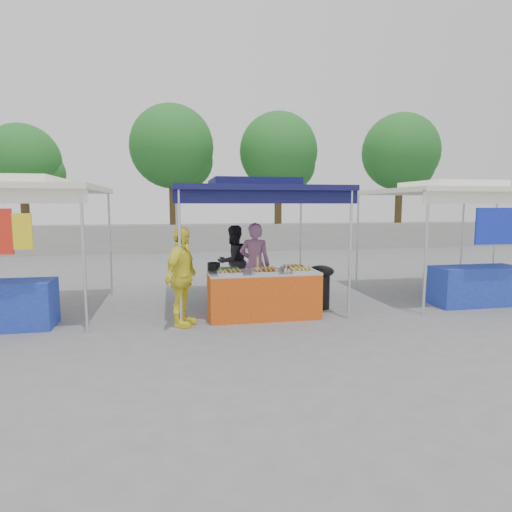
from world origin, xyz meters
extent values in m
plane|color=slate|center=(0.00, 0.00, 0.00)|extent=(80.00, 80.00, 0.00)
cube|color=gray|center=(0.00, 11.00, 0.60)|extent=(40.00, 0.25, 1.20)
cylinder|color=silver|center=(-1.50, -0.50, 1.15)|extent=(0.05, 0.05, 2.30)
cylinder|color=silver|center=(1.50, -0.50, 1.15)|extent=(0.05, 0.05, 2.30)
cylinder|color=silver|center=(-1.50, 2.50, 1.15)|extent=(0.05, 0.05, 2.30)
cylinder|color=silver|center=(1.50, 2.50, 1.15)|extent=(0.05, 0.05, 2.30)
cube|color=#12134B|center=(0.00, 1.00, 2.35)|extent=(3.20, 3.20, 0.10)
cube|color=#12134B|center=(0.00, 1.00, 2.48)|extent=(1.65, 1.65, 0.18)
cube|color=#12134B|center=(0.00, -0.50, 2.20)|extent=(3.20, 0.04, 0.25)
cylinder|color=silver|center=(-3.00, -0.50, 1.15)|extent=(0.05, 0.05, 2.30)
cylinder|color=silver|center=(-3.00, 2.50, 1.15)|extent=(0.05, 0.05, 2.30)
cube|color=white|center=(-4.50, 1.00, 2.35)|extent=(3.20, 3.20, 0.10)
cube|color=white|center=(-4.50, 1.00, 2.48)|extent=(1.65, 1.65, 0.18)
cube|color=yellow|center=(-3.95, -0.52, 1.65)|extent=(0.45, 0.04, 0.55)
cylinder|color=silver|center=(3.00, -0.50, 1.15)|extent=(0.05, 0.05, 2.30)
cylinder|color=silver|center=(3.00, 2.50, 1.15)|extent=(0.05, 0.05, 2.30)
cylinder|color=silver|center=(6.00, 2.50, 1.15)|extent=(0.05, 0.05, 2.30)
cube|color=white|center=(4.50, 1.00, 2.35)|extent=(3.20, 3.20, 0.10)
cube|color=white|center=(4.50, 1.00, 2.48)|extent=(1.65, 1.65, 0.18)
cube|color=white|center=(4.50, -0.50, 2.20)|extent=(3.20, 0.04, 0.25)
cube|color=#243EBD|center=(4.50, 0.00, 0.40)|extent=(1.80, 0.70, 0.80)
cube|color=#172BCB|center=(4.50, -0.52, 1.65)|extent=(1.00, 0.04, 0.70)
cylinder|color=silver|center=(7.00, 2.50, 1.15)|extent=(0.05, 0.05, 2.30)
cylinder|color=#4B391D|center=(-7.92, 12.88, 1.77)|extent=(0.36, 0.36, 3.53)
sphere|color=#246D26|center=(-7.92, 12.88, 3.93)|extent=(3.23, 3.23, 3.23)
sphere|color=#246D26|center=(-7.32, 13.08, 3.43)|extent=(2.22, 2.22, 2.22)
cylinder|color=#4B391D|center=(-1.52, 13.39, 2.15)|extent=(0.36, 0.36, 4.30)
sphere|color=#246D26|center=(-1.52, 13.39, 4.79)|extent=(3.93, 3.93, 3.93)
sphere|color=#246D26|center=(-0.92, 13.59, 4.18)|extent=(2.70, 2.70, 2.70)
cylinder|color=#4B391D|center=(3.63, 13.25, 2.10)|extent=(0.36, 0.36, 4.19)
sphere|color=#246D26|center=(3.63, 13.25, 4.67)|extent=(3.83, 3.83, 3.83)
sphere|color=#246D26|center=(4.23, 13.45, 4.07)|extent=(2.64, 2.64, 2.64)
cylinder|color=#4B391D|center=(9.97, 12.86, 2.13)|extent=(0.36, 0.36, 4.27)
sphere|color=#246D26|center=(9.97, 12.86, 4.75)|extent=(3.90, 3.90, 3.90)
sphere|color=#246D26|center=(10.57, 13.06, 4.14)|extent=(2.68, 2.68, 2.68)
cube|color=#E15214|center=(0.00, -0.10, 0.40)|extent=(2.00, 0.80, 0.81)
cube|color=silver|center=(0.00, -0.10, 0.83)|extent=(2.00, 0.80, 0.04)
cube|color=white|center=(-0.65, -0.33, 0.88)|extent=(0.42, 0.30, 0.05)
cube|color=#91551E|center=(-0.65, -0.33, 0.91)|extent=(0.35, 0.25, 0.02)
cube|color=white|center=(-0.03, -0.34, 0.88)|extent=(0.42, 0.30, 0.05)
cube|color=#91551E|center=(-0.03, -0.34, 0.91)|extent=(0.35, 0.25, 0.02)
cube|color=white|center=(0.65, -0.32, 0.88)|extent=(0.42, 0.30, 0.05)
cube|color=gold|center=(0.65, -0.32, 0.91)|extent=(0.35, 0.25, 0.02)
cube|color=white|center=(-0.63, -0.03, 0.88)|extent=(0.42, 0.30, 0.05)
cube|color=#266522|center=(-0.63, -0.03, 0.91)|extent=(0.35, 0.25, 0.02)
cube|color=white|center=(0.03, -0.05, 0.88)|extent=(0.42, 0.30, 0.05)
cube|color=yellow|center=(0.03, -0.05, 0.91)|extent=(0.35, 0.25, 0.02)
cube|color=white|center=(0.59, 0.00, 0.88)|extent=(0.42, 0.30, 0.05)
cube|color=gold|center=(0.59, 0.00, 0.91)|extent=(0.35, 0.25, 0.02)
cylinder|color=black|center=(-0.87, 0.24, 0.92)|extent=(0.24, 0.24, 0.14)
cylinder|color=silver|center=(-0.15, -0.33, 0.90)|extent=(0.09, 0.09, 0.11)
cylinder|color=black|center=(1.26, 0.33, 0.35)|extent=(0.36, 0.36, 0.70)
ellipsoid|color=black|center=(1.26, 0.33, 0.75)|extent=(0.52, 0.52, 0.23)
cube|color=#172CBD|center=(-0.45, 0.53, 0.14)|extent=(0.46, 0.32, 0.28)
cube|color=#172CBD|center=(0.22, 0.61, 0.16)|extent=(0.54, 0.38, 0.33)
cube|color=#172CBD|center=(0.22, 0.61, 0.48)|extent=(0.52, 0.36, 0.31)
imported|color=#9F658C|center=(0.01, 0.79, 0.85)|extent=(0.72, 0.58, 1.70)
imported|color=#232228|center=(-0.30, 1.69, 0.80)|extent=(0.98, 0.90, 1.61)
imported|color=#FFF238|center=(-1.48, -0.40, 0.85)|extent=(0.82, 1.07, 1.69)
camera|label=1|loc=(-1.63, -7.61, 2.05)|focal=30.00mm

